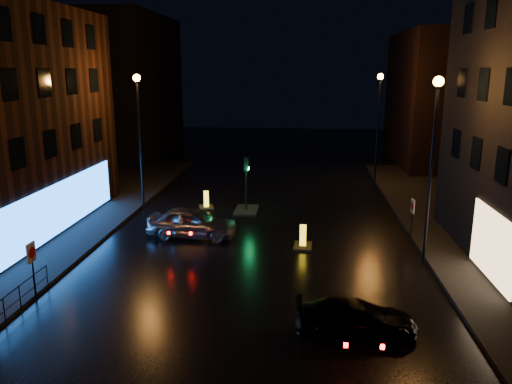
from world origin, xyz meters
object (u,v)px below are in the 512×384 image
at_px(silver_hatchback, 192,222).
at_px(road_sign_right, 413,210).
at_px(bollard_near, 303,243).
at_px(bollard_far, 206,204).
at_px(road_sign_left, 32,258).
at_px(dark_sedan, 356,318).
at_px(traffic_signal, 246,203).

distance_m(silver_hatchback, road_sign_right, 11.43).
relative_size(bollard_near, bollard_far, 0.93).
bearing_deg(road_sign_left, bollard_near, 34.14).
height_order(dark_sedan, bollard_far, dark_sedan).
relative_size(traffic_signal, bollard_near, 2.50).
height_order(silver_hatchback, bollard_near, silver_hatchback).
bearing_deg(road_sign_right, bollard_near, 12.30).
distance_m(road_sign_left, road_sign_right, 17.89).
distance_m(silver_hatchback, bollard_near, 5.94).
bearing_deg(bollard_near, road_sign_right, 19.00).
distance_m(traffic_signal, dark_sedan, 15.50).
bearing_deg(road_sign_right, dark_sedan, 65.37).
relative_size(dark_sedan, bollard_far, 2.73).
distance_m(dark_sedan, road_sign_right, 10.62).
xyz_separation_m(traffic_signal, dark_sedan, (5.28, -14.57, 0.08)).
relative_size(dark_sedan, road_sign_right, 1.82).
relative_size(traffic_signal, silver_hatchback, 0.74).
bearing_deg(silver_hatchback, road_sign_left, 154.89).
bearing_deg(bollard_far, bollard_near, -63.94).
bearing_deg(bollard_far, silver_hatchback, -102.88).
bearing_deg(traffic_signal, road_sign_right, -27.42).
relative_size(dark_sedan, bollard_near, 2.92).
height_order(dark_sedan, bollard_near, dark_sedan).
relative_size(traffic_signal, road_sign_left, 1.48).
xyz_separation_m(bollard_far, road_sign_left, (-4.06, -13.57, 1.50)).
distance_m(silver_hatchback, road_sign_left, 9.12).
distance_m(bollard_near, bollard_far, 9.13).
relative_size(bollard_near, road_sign_left, 0.59).
xyz_separation_m(silver_hatchback, bollard_far, (-0.34, 5.64, -0.55)).
xyz_separation_m(bollard_near, road_sign_left, (-10.22, -6.83, 1.49)).
bearing_deg(road_sign_left, dark_sedan, -6.54).
bearing_deg(bollard_near, bollard_far, 135.63).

